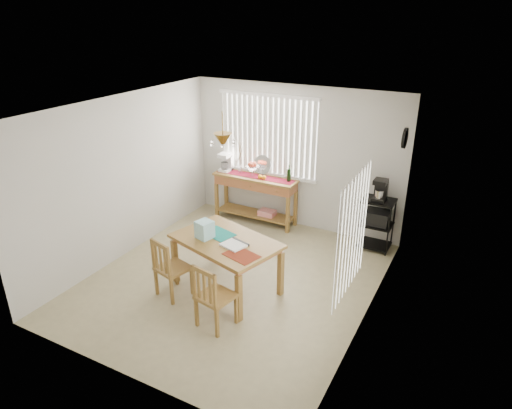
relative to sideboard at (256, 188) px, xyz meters
The scene contains 10 objects.
ground 2.22m from the sideboard, 71.39° to the right, with size 4.00×4.50×0.01m, color tan.
room_shell 2.33m from the sideboard, 71.18° to the right, with size 4.20×4.70×2.70m.
sideboard is the anchor object (origin of this frame).
sideboard_items 0.46m from the sideboard, behind, with size 1.53×0.38×0.70m.
wire_cart 2.30m from the sideboard, ahead, with size 0.52×0.42×0.89m.
cart_items 2.33m from the sideboard, ahead, with size 0.21×0.25×0.37m.
dining_table 2.34m from the sideboard, 72.44° to the right, with size 1.68×1.32×0.79m.
table_items 2.38m from the sideboard, 77.03° to the right, with size 1.11×0.82×0.25m.
chair_left 2.77m from the sideboard, 87.59° to the right, with size 0.51×0.51×0.90m.
chair_right 3.23m from the sideboard, 71.56° to the right, with size 0.49×0.49×0.91m.
Camera 1 is at (3.07, -5.04, 3.78)m, focal length 32.00 mm.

